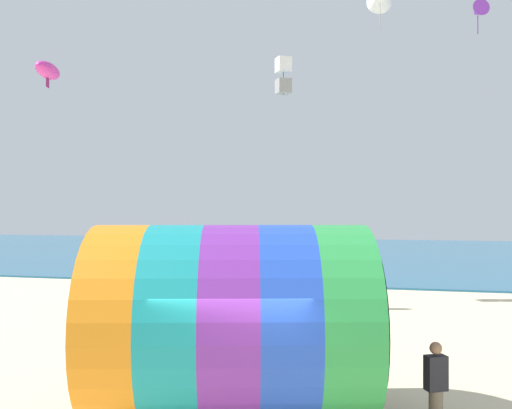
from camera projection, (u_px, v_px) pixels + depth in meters
The scene contains 9 objects.
sea at pixel (360, 254), 46.98m from camera, with size 120.00×40.00×0.10m, color #236084.
giant_inflatable_tube at pixel (233, 322), 10.52m from camera, with size 5.72×4.71×3.59m.
kite_handler at pixel (436, 388), 9.75m from camera, with size 0.42×0.36×1.62m.
kite_white_box at pixel (283, 76), 23.96m from camera, with size 0.78×0.78×1.62m.
kite_purple_delta at pixel (478, 11), 19.45m from camera, with size 0.73×0.77×1.11m.
kite_magenta_parafoil at pixel (48, 71), 13.75m from camera, with size 0.71×1.27×0.61m.
bystander_near_water at pixel (368, 286), 21.85m from camera, with size 0.24×0.37×1.75m.
bystander_mid_beach at pixel (231, 309), 17.03m from camera, with size 0.27×0.39×1.71m.
bystander_far_left at pixel (204, 296), 19.20m from camera, with size 0.42×0.40×1.76m.
Camera 1 is at (2.42, -9.39, 3.94)m, focal length 40.00 mm.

